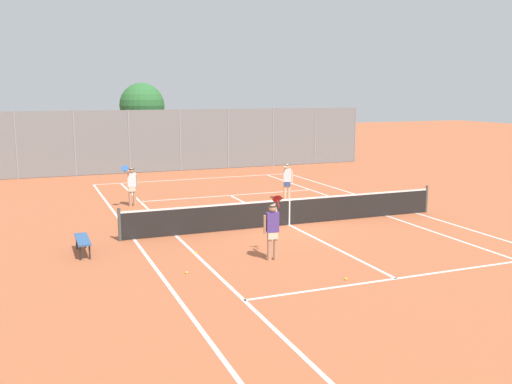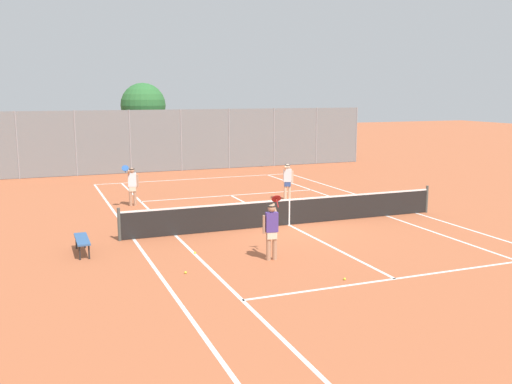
# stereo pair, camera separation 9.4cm
# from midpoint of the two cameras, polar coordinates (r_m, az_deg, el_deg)

# --- Properties ---
(ground_plane) EXTENTS (120.00, 120.00, 0.00)m
(ground_plane) POSITION_cam_midpoint_polar(r_m,az_deg,el_deg) (20.40, 3.21, -3.32)
(ground_plane) COLOR #B25B38
(court_line_markings) EXTENTS (11.10, 23.90, 0.01)m
(court_line_markings) POSITION_cam_midpoint_polar(r_m,az_deg,el_deg) (20.40, 3.21, -3.31)
(court_line_markings) COLOR silver
(court_line_markings) RESTS_ON ground
(tennis_net) EXTENTS (12.00, 0.10, 1.07)m
(tennis_net) POSITION_cam_midpoint_polar(r_m,az_deg,el_deg) (20.29, 3.22, -1.92)
(tennis_net) COLOR #474C47
(tennis_net) RESTS_ON ground
(player_near_side) EXTENTS (0.75, 0.72, 1.77)m
(player_near_side) POSITION_cam_midpoint_polar(r_m,az_deg,el_deg) (16.00, 1.49, -3.61)
(player_near_side) COLOR tan
(player_near_side) RESTS_ON ground
(player_far_left) EXTENTS (0.75, 0.72, 1.77)m
(player_far_left) POSITION_cam_midpoint_polar(r_m,az_deg,el_deg) (24.17, -12.41, 0.78)
(player_far_left) COLOR tan
(player_far_left) RESTS_ON ground
(player_far_right) EXTENTS (0.52, 0.47, 1.60)m
(player_far_right) POSITION_cam_midpoint_polar(r_m,az_deg,el_deg) (24.93, 3.02, 1.24)
(player_far_right) COLOR beige
(player_far_right) RESTS_ON ground
(loose_tennis_ball_0) EXTENTS (0.07, 0.07, 0.07)m
(loose_tennis_ball_0) POSITION_cam_midpoint_polar(r_m,az_deg,el_deg) (16.89, -6.22, -6.06)
(loose_tennis_ball_0) COLOR #D1DB33
(loose_tennis_ball_0) RESTS_ON ground
(loose_tennis_ball_1) EXTENTS (0.07, 0.07, 0.07)m
(loose_tennis_ball_1) POSITION_cam_midpoint_polar(r_m,az_deg,el_deg) (14.70, 8.79, -8.58)
(loose_tennis_ball_1) COLOR #D1DB33
(loose_tennis_ball_1) RESTS_ON ground
(loose_tennis_ball_2) EXTENTS (0.07, 0.07, 0.07)m
(loose_tennis_ball_2) POSITION_cam_midpoint_polar(r_m,az_deg,el_deg) (15.12, -7.13, -8.00)
(loose_tennis_ball_2) COLOR #D1DB33
(loose_tennis_ball_2) RESTS_ON ground
(loose_tennis_ball_3) EXTENTS (0.07, 0.07, 0.07)m
(loose_tennis_ball_3) POSITION_cam_midpoint_polar(r_m,az_deg,el_deg) (21.98, -0.59, -2.25)
(loose_tennis_ball_3) COLOR #D1DB33
(loose_tennis_ball_3) RESTS_ON ground
(loose_tennis_ball_4) EXTENTS (0.07, 0.07, 0.07)m
(loose_tennis_ball_4) POSITION_cam_midpoint_polar(r_m,az_deg,el_deg) (21.49, -5.09, -2.57)
(loose_tennis_ball_4) COLOR #D1DB33
(loose_tennis_ball_4) RESTS_ON ground
(courtside_bench) EXTENTS (0.36, 1.50, 0.47)m
(courtside_bench) POSITION_cam_midpoint_polar(r_m,az_deg,el_deg) (17.46, -17.10, -4.64)
(courtside_bench) COLOR #33598C
(courtside_bench) RESTS_ON ground
(back_fence) EXTENTS (24.37, 0.08, 3.69)m
(back_fence) POSITION_cam_midpoint_polar(r_m,az_deg,el_deg) (34.63, -7.67, 5.16)
(back_fence) COLOR gray
(back_fence) RESTS_ON ground
(tree_behind_left) EXTENTS (2.77, 2.77, 5.26)m
(tree_behind_left) POSITION_cam_midpoint_polar(r_m,az_deg,el_deg) (36.45, -11.25, 8.35)
(tree_behind_left) COLOR brown
(tree_behind_left) RESTS_ON ground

